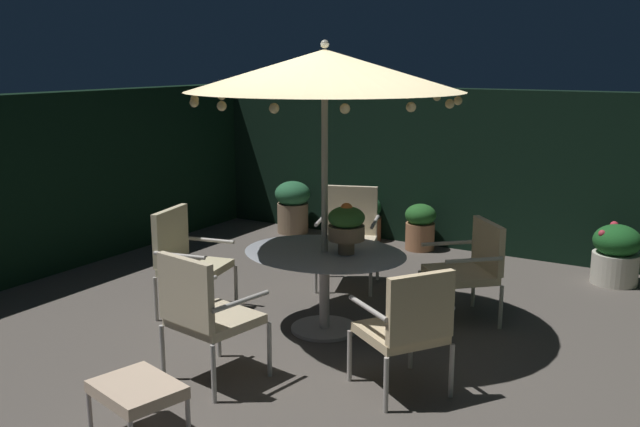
# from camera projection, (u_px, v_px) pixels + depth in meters

# --- Properties ---
(ground_plane) EXTENTS (7.95, 7.49, 0.02)m
(ground_plane) POSITION_uv_depth(u_px,v_px,m) (335.00, 344.00, 6.08)
(ground_plane) COLOR #544D46
(hedge_backdrop_rear) EXTENTS (7.95, 0.30, 2.01)m
(hedge_backdrop_rear) POSITION_uv_depth(u_px,v_px,m) (477.00, 170.00, 8.88)
(hedge_backdrop_rear) COLOR black
(hedge_backdrop_rear) RESTS_ON ground_plane
(hedge_backdrop_left) EXTENTS (0.30, 7.49, 2.01)m
(hedge_backdrop_left) POSITION_uv_depth(u_px,v_px,m) (32.00, 186.00, 7.77)
(hedge_backdrop_left) COLOR black
(hedge_backdrop_left) RESTS_ON ground_plane
(patio_dining_table) EXTENTS (1.47, 1.23, 0.73)m
(patio_dining_table) POSITION_uv_depth(u_px,v_px,m) (324.00, 268.00, 6.23)
(patio_dining_table) COLOR #BAB0AC
(patio_dining_table) RESTS_ON ground_plane
(patio_umbrella) EXTENTS (2.34, 2.34, 2.53)m
(patio_umbrella) POSITION_uv_depth(u_px,v_px,m) (325.00, 71.00, 5.87)
(patio_umbrella) COLOR #BBB7A3
(patio_umbrella) RESTS_ON ground_plane
(centerpiece_planter) EXTENTS (0.32, 0.32, 0.45)m
(centerpiece_planter) POSITION_uv_depth(u_px,v_px,m) (346.00, 225.00, 6.06)
(centerpiece_planter) COLOR #887051
(centerpiece_planter) RESTS_ON patio_dining_table
(patio_chair_north) EXTENTS (0.68, 0.71, 1.00)m
(patio_chair_north) POSITION_uv_depth(u_px,v_px,m) (186.00, 255.00, 6.68)
(patio_chair_north) COLOR #B7B1A8
(patio_chair_north) RESTS_ON ground_plane
(patio_chair_northeast) EXTENTS (0.69, 0.68, 1.00)m
(patio_chair_northeast) POSITION_uv_depth(u_px,v_px,m) (204.00, 310.00, 5.21)
(patio_chair_northeast) COLOR #B4B1AC
(patio_chair_northeast) RESTS_ON ground_plane
(patio_chair_east) EXTENTS (0.79, 0.78, 0.95)m
(patio_chair_east) POSITION_uv_depth(u_px,v_px,m) (408.00, 324.00, 5.03)
(patio_chair_east) COLOR #B9B2A9
(patio_chair_east) RESTS_ON ground_plane
(patio_chair_southeast) EXTENTS (0.85, 0.85, 0.92)m
(patio_chair_southeast) POSITION_uv_depth(u_px,v_px,m) (470.00, 264.00, 6.53)
(patio_chair_southeast) COLOR #B8B6A4
(patio_chair_southeast) RESTS_ON ground_plane
(patio_chair_south) EXTENTS (0.77, 0.77, 1.04)m
(patio_chair_south) POSITION_uv_depth(u_px,v_px,m) (349.00, 230.00, 7.56)
(patio_chair_south) COLOR #B4B0AB
(patio_chair_south) RESTS_ON ground_plane
(ottoman_footrest) EXTENTS (0.64, 0.56, 0.37)m
(ottoman_footrest) POSITION_uv_depth(u_px,v_px,m) (137.00, 391.00, 4.49)
(ottoman_footrest) COLOR #B9AEAA
(ottoman_footrest) RESTS_ON ground_plane
(potted_plant_right_near) EXTENTS (0.50, 0.50, 0.65)m
(potted_plant_right_near) POSITION_uv_depth(u_px,v_px,m) (616.00, 254.00, 7.61)
(potted_plant_right_near) COLOR beige
(potted_plant_right_near) RESTS_ON ground_plane
(potted_plant_right_far) EXTENTS (0.49, 0.49, 0.61)m
(potted_plant_right_far) POSITION_uv_depth(u_px,v_px,m) (363.00, 217.00, 9.48)
(potted_plant_right_far) COLOR #A86440
(potted_plant_right_far) RESTS_ON ground_plane
(potted_plant_left_far) EXTENTS (0.49, 0.49, 0.72)m
(potted_plant_left_far) POSITION_uv_depth(u_px,v_px,m) (293.00, 205.00, 9.84)
(potted_plant_left_far) COLOR #886E54
(potted_plant_left_far) RESTS_ON ground_plane
(potted_plant_back_left) EXTENTS (0.39, 0.39, 0.59)m
(potted_plant_back_left) POSITION_uv_depth(u_px,v_px,m) (420.00, 226.00, 8.98)
(potted_plant_back_left) COLOR #A06A47
(potted_plant_back_left) RESTS_ON ground_plane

